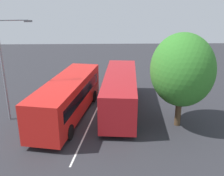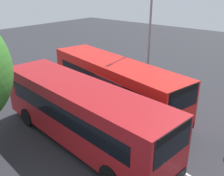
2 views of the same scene
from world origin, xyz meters
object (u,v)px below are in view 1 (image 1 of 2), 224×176
at_px(bus_far_left, 120,90).
at_px(street_lamp, 6,64).
at_px(depot_tree, 182,70).
at_px(pedestrian, 78,78).
at_px(bus_center_left, 68,96).

bearing_deg(bus_far_left, street_lamp, 106.49).
relative_size(bus_far_left, depot_tree, 1.58).
xyz_separation_m(pedestrian, depot_tree, (-9.22, -8.29, 3.30)).
bearing_deg(depot_tree, bus_center_left, 77.98).
xyz_separation_m(bus_center_left, street_lamp, (-0.36, 4.35, 2.70)).
bearing_deg(pedestrian, bus_center_left, 7.68).
xyz_separation_m(bus_far_left, pedestrian, (6.19, 4.19, -0.76)).
height_order(street_lamp, depot_tree, street_lamp).
relative_size(bus_center_left, pedestrian, 6.72).
bearing_deg(bus_center_left, street_lamp, 106.40).
relative_size(pedestrian, depot_tree, 0.24).
distance_m(bus_center_left, street_lamp, 5.13).
relative_size(bus_center_left, street_lamp, 1.43).
height_order(pedestrian, street_lamp, street_lamp).
bearing_deg(bus_far_left, pedestrian, 39.72).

